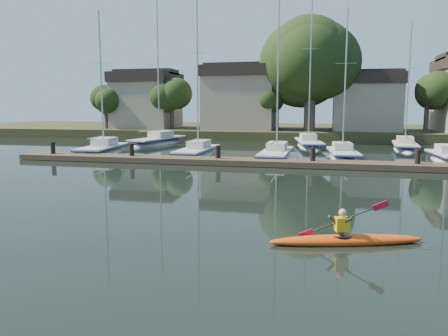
% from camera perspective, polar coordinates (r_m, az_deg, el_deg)
% --- Properties ---
extents(ground, '(160.00, 160.00, 0.00)m').
position_cam_1_polar(ground, '(14.15, -2.56, -7.20)').
color(ground, black).
rests_on(ground, ground).
extents(kayak, '(4.28, 1.78, 1.37)m').
position_cam_1_polar(kayak, '(12.50, 15.62, -8.78)').
color(kayak, red).
rests_on(kayak, ground).
extents(dock, '(34.00, 2.00, 1.80)m').
position_cam_1_polar(dock, '(27.61, 5.26, 0.76)').
color(dock, '#4F3C2D').
rests_on(dock, ground).
extents(sailboat_0, '(2.95, 7.87, 12.20)m').
position_cam_1_polar(sailboat_0, '(35.48, -15.52, 1.48)').
color(sailboat_0, white).
rests_on(sailboat_0, ground).
extents(sailboat_1, '(2.04, 8.04, 13.12)m').
position_cam_1_polar(sailboat_1, '(32.96, -3.51, 1.31)').
color(sailboat_1, white).
rests_on(sailboat_1, ground).
extents(sailboat_2, '(2.05, 8.44, 13.94)m').
position_cam_1_polar(sailboat_2, '(31.47, 6.81, 0.95)').
color(sailboat_2, white).
rests_on(sailboat_2, ground).
extents(sailboat_3, '(2.52, 7.36, 11.64)m').
position_cam_1_polar(sailboat_3, '(32.63, 15.23, 0.98)').
color(sailboat_3, white).
rests_on(sailboat_3, ground).
extents(sailboat_5, '(3.84, 9.53, 15.38)m').
position_cam_1_polar(sailboat_5, '(43.29, -8.58, 2.86)').
color(sailboat_5, white).
rests_on(sailboat_5, ground).
extents(sailboat_6, '(3.43, 9.67, 15.07)m').
position_cam_1_polar(sailboat_6, '(41.00, 10.97, 2.53)').
color(sailboat_6, white).
rests_on(sailboat_6, ground).
extents(sailboat_7, '(2.63, 7.52, 11.88)m').
position_cam_1_polar(sailboat_7, '(40.59, 22.52, 2.00)').
color(sailboat_7, white).
rests_on(sailboat_7, ground).
extents(shore, '(90.00, 25.25, 12.75)m').
position_cam_1_polar(shore, '(53.47, 10.91, 7.47)').
color(shore, '#2D3319').
rests_on(shore, ground).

